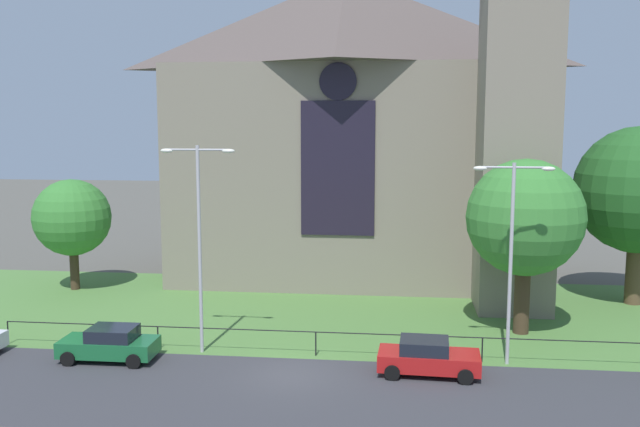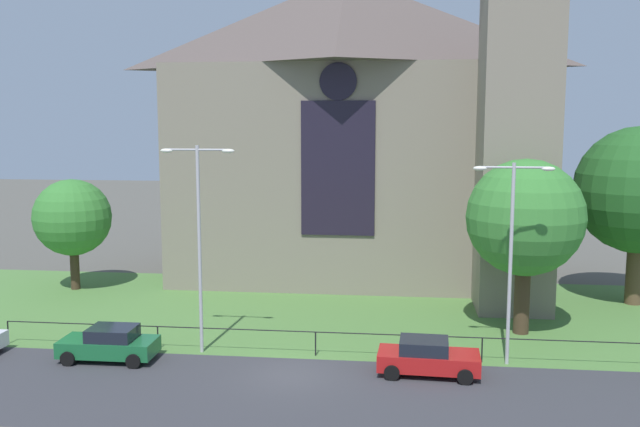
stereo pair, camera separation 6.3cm
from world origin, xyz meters
name	(u,v)px [view 2 (the right image)]	position (x,y,z in m)	size (l,w,h in m)	color
ground	(319,310)	(0.00, 10.00, 0.00)	(160.00, 160.00, 0.00)	#56544C
road_asphalt	(283,393)	(0.00, -2.00, 0.00)	(120.00, 8.00, 0.01)	#38383D
grass_verge	(315,320)	(0.00, 8.00, 0.00)	(120.00, 20.00, 0.01)	#517F3D
church_building	(357,124)	(1.50, 18.95, 10.27)	(23.20, 16.20, 26.00)	gray
iron_railing	(316,335)	(0.72, 2.50, 0.97)	(29.52, 0.07, 1.13)	black
tree_left_far	(72,218)	(-15.82, 13.15, 4.54)	(4.77, 4.77, 6.95)	#423021
tree_right_near	(525,218)	(10.51, 7.02, 5.80)	(5.74, 5.74, 8.71)	#423021
tree_right_far	(640,191)	(17.93, 13.50, 6.59)	(7.25, 7.25, 10.26)	brown
streetlamp_near	(199,225)	(-4.53, 2.40, 5.90)	(3.37, 0.26, 9.46)	#B2B2B7
streetlamp_far	(511,239)	(9.15, 2.40, 5.54)	(3.37, 0.26, 8.78)	#B2B2B7
parked_car_green	(110,344)	(-8.27, 0.89, 0.74)	(4.21, 2.05, 1.51)	#196033
parked_car_red	(427,357)	(5.64, 0.72, 0.74)	(4.28, 2.19, 1.51)	#B21919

